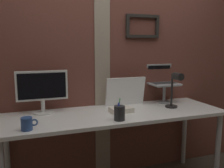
% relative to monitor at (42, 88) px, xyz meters
% --- Properties ---
extents(brick_wall_back, '(3.52, 0.16, 2.66)m').
position_rel_monitor_xyz_m(brick_wall_back, '(0.70, 0.18, 0.33)').
color(brick_wall_back, brown).
rests_on(brick_wall_back, ground_plane).
extents(desk, '(2.03, 0.65, 0.77)m').
position_rel_monitor_xyz_m(desk, '(0.63, -0.20, -0.31)').
color(desk, white).
rests_on(desk, ground_plane).
extents(monitor, '(0.45, 0.18, 0.39)m').
position_rel_monitor_xyz_m(monitor, '(0.00, 0.00, 0.00)').
color(monitor, silver).
rests_on(monitor, desk).
extents(laptop_stand, '(0.28, 0.22, 0.20)m').
position_rel_monitor_xyz_m(laptop_stand, '(1.26, 0.00, -0.10)').
color(laptop_stand, gray).
rests_on(laptop_stand, desk).
extents(laptop, '(0.30, 0.28, 0.21)m').
position_rel_monitor_xyz_m(laptop, '(1.26, 0.07, 0.02)').
color(laptop, '#ADB2B7').
rests_on(laptop, laptop_stand).
extents(whiteboard_panel, '(0.42, 0.07, 0.29)m').
position_rel_monitor_xyz_m(whiteboard_panel, '(0.82, 0.03, -0.09)').
color(whiteboard_panel, white).
rests_on(whiteboard_panel, desk).
extents(desk_lamp, '(0.12, 0.20, 0.35)m').
position_rel_monitor_xyz_m(desk_lamp, '(1.21, -0.26, -0.01)').
color(desk_lamp, black).
rests_on(desk_lamp, desk).
extents(pen_cup, '(0.09, 0.09, 0.18)m').
position_rel_monitor_xyz_m(pen_cup, '(0.57, -0.43, -0.17)').
color(pen_cup, '#262628').
rests_on(pen_cup, desk).
extents(coffee_mug, '(0.12, 0.08, 0.09)m').
position_rel_monitor_xyz_m(coffee_mug, '(-0.14, -0.43, -0.18)').
color(coffee_mug, '#2D4C8C').
rests_on(coffee_mug, desk).
extents(paper_clutter_stack, '(0.21, 0.16, 0.04)m').
position_rel_monitor_xyz_m(paper_clutter_stack, '(0.68, -0.20, -0.21)').
color(paper_clutter_stack, silver).
rests_on(paper_clutter_stack, desk).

